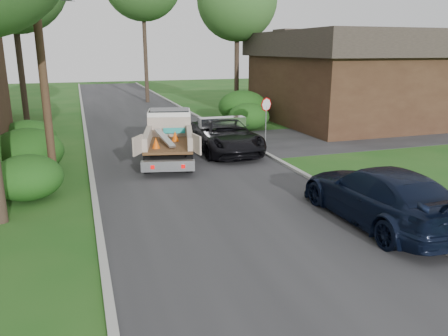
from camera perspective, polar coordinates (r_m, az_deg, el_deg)
The scene contains 17 objects.
ground at distance 14.18m, azimuth 0.69°, elevation -5.24°, with size 120.00×120.00×0.00m, color #1A4D16.
road at distance 23.49m, azimuth -7.31°, elevation 2.95°, with size 8.00×90.00×0.02m, color #28282B.
side_street at distance 27.50m, azimuth 18.54°, elevation 4.08°, with size 16.00×7.00×0.02m, color #28282B.
curb_left at distance 23.08m, azimuth -17.35°, elevation 2.29°, with size 0.20×90.00×0.12m, color #9E9E99.
curb_right at distance 24.57m, azimuth 2.12°, elevation 3.74°, with size 0.20×90.00×0.12m, color #9E9E99.
stop_sign at distance 23.78m, azimuth 5.52°, elevation 7.49°, with size 0.71×0.32×2.48m.
utility_pole at distance 17.57m, azimuth -22.88°, elevation 14.80°, with size 2.42×1.25×10.00m.
house_right at distance 31.76m, azimuth 15.07°, elevation 11.50°, with size 9.72×12.96×6.20m.
hedge_left_a at distance 16.21m, azimuth -24.27°, elevation -1.14°, with size 2.34×2.34×1.53m, color #104714.
hedge_left_b at distance 19.59m, azimuth -24.28°, elevation 2.02°, with size 2.86×2.86×1.87m, color #104714.
hedge_left_c at distance 23.05m, azimuth -24.22°, elevation 3.63°, with size 2.60×2.60×1.70m, color #104714.
hedge_right_a at distance 27.79m, azimuth 3.27°, elevation 6.73°, with size 2.60×2.60×1.70m, color #104714.
hedge_right_b at distance 30.78m, azimuth 2.43°, elevation 8.05°, with size 3.38×3.38×2.21m, color #104714.
tree_right_far at distance 34.81m, azimuth 1.73°, elevation 21.05°, with size 6.00×6.00×11.50m.
flatbed_truck at distance 20.68m, azimuth -7.16°, elevation 4.55°, with size 3.51×6.00×2.14m.
black_pickup at distance 21.70m, azimuth 0.08°, elevation 4.26°, with size 2.72×5.91×1.64m, color black.
navy_suv at distance 13.58m, azimuth 19.68°, elevation -3.34°, with size 2.36×5.80×1.68m, color black.
Camera 1 is at (-4.35, -12.55, 4.97)m, focal length 35.00 mm.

